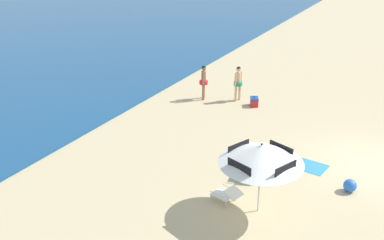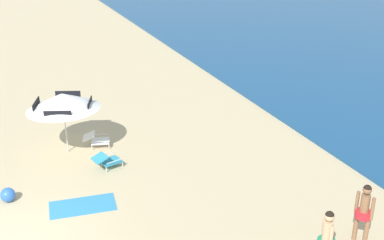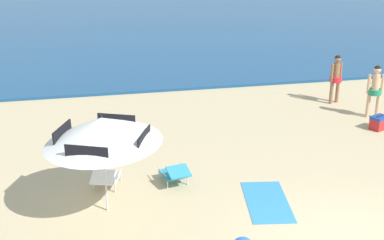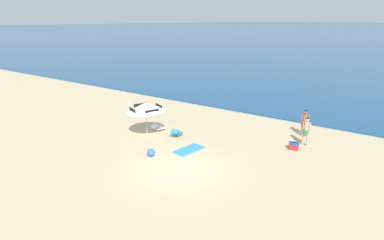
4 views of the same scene
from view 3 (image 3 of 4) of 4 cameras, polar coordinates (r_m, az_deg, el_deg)
name	(u,v)px [view 3 (image 3 of 4)]	position (r m, az deg, el deg)	size (l,w,h in m)	color
beach_umbrella_striped_main	(102,130)	(10.36, -9.89, -1.13)	(2.81, 2.79, 2.15)	silver
lounge_chair_under_umbrella	(105,178)	(11.88, -9.53, -6.31)	(0.77, 0.99, 0.51)	white
lounge_chair_beside_umbrella	(175,173)	(11.94, -1.89, -5.86)	(0.69, 0.95, 0.50)	teal
person_standing_near_shore	(336,76)	(17.78, 15.62, 4.74)	(0.46, 0.40, 1.64)	#8C6042
person_standing_beside	(375,88)	(16.76, 19.57, 3.37)	(0.48, 0.41, 1.66)	#D8A87F
cooler_box	(379,123)	(16.06, 19.95, -0.27)	(0.60, 0.53, 0.43)	red
beach_towel	(267,201)	(11.45, 8.28, -8.89)	(0.90, 1.80, 0.01)	#3384BC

